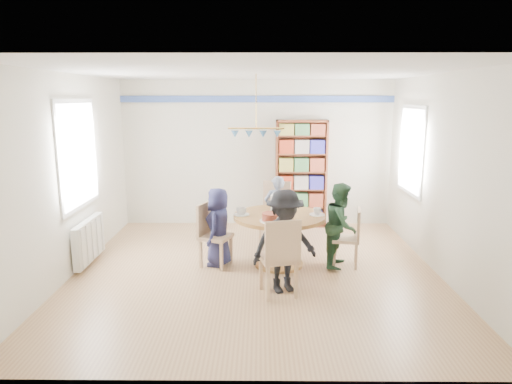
{
  "coord_description": "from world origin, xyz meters",
  "views": [
    {
      "loc": [
        0.05,
        -5.99,
        2.38
      ],
      "look_at": [
        0.0,
        0.4,
        1.05
      ],
      "focal_mm": 32.0,
      "sensor_mm": 36.0,
      "label": 1
    }
  ],
  "objects_px": {
    "radiator": "(89,240)",
    "person_near": "(284,242)",
    "person_right": "(341,225)",
    "chair_left": "(211,232)",
    "person_left": "(218,227)",
    "person_far": "(277,211)",
    "chair_far": "(275,210)",
    "bookshelf": "(301,175)",
    "chair_right": "(351,235)",
    "chair_near": "(280,254)",
    "dining_table": "(279,228)"
  },
  "relations": [
    {
      "from": "radiator",
      "to": "chair_near",
      "type": "distance_m",
      "value": 2.94
    },
    {
      "from": "person_near",
      "to": "person_left",
      "type": "bearing_deg",
      "value": 112.66
    },
    {
      "from": "chair_left",
      "to": "person_right",
      "type": "height_order",
      "value": "person_right"
    },
    {
      "from": "radiator",
      "to": "chair_far",
      "type": "relative_size",
      "value": 0.97
    },
    {
      "from": "dining_table",
      "to": "chair_far",
      "type": "distance_m",
      "value": 0.99
    },
    {
      "from": "person_right",
      "to": "bookshelf",
      "type": "distance_m",
      "value": 2.16
    },
    {
      "from": "chair_near",
      "to": "person_left",
      "type": "bearing_deg",
      "value": 127.86
    },
    {
      "from": "dining_table",
      "to": "chair_right",
      "type": "relative_size",
      "value": 1.55
    },
    {
      "from": "person_far",
      "to": "person_near",
      "type": "height_order",
      "value": "person_near"
    },
    {
      "from": "dining_table",
      "to": "chair_left",
      "type": "xyz_separation_m",
      "value": [
        -0.97,
        0.01,
        -0.06
      ]
    },
    {
      "from": "chair_far",
      "to": "dining_table",
      "type": "bearing_deg",
      "value": -88.75
    },
    {
      "from": "chair_right",
      "to": "radiator",
      "type": "bearing_deg",
      "value": 179.1
    },
    {
      "from": "dining_table",
      "to": "chair_right",
      "type": "xyz_separation_m",
      "value": [
        1.02,
        -0.01,
        -0.09
      ]
    },
    {
      "from": "radiator",
      "to": "chair_near",
      "type": "relative_size",
      "value": 1.02
    },
    {
      "from": "chair_left",
      "to": "radiator",
      "type": "bearing_deg",
      "value": 178.77
    },
    {
      "from": "radiator",
      "to": "person_left",
      "type": "distance_m",
      "value": 1.89
    },
    {
      "from": "person_left",
      "to": "person_far",
      "type": "xyz_separation_m",
      "value": [
        0.87,
        0.93,
        0.01
      ]
    },
    {
      "from": "chair_right",
      "to": "person_right",
      "type": "xyz_separation_m",
      "value": [
        -0.14,
        0.01,
        0.14
      ]
    },
    {
      "from": "chair_far",
      "to": "person_far",
      "type": "bearing_deg",
      "value": -53.02
    },
    {
      "from": "radiator",
      "to": "person_left",
      "type": "height_order",
      "value": "person_left"
    },
    {
      "from": "person_far",
      "to": "person_right",
      "type": "bearing_deg",
      "value": 129.34
    },
    {
      "from": "chair_left",
      "to": "person_far",
      "type": "bearing_deg",
      "value": 43.83
    },
    {
      "from": "chair_far",
      "to": "person_far",
      "type": "xyz_separation_m",
      "value": [
        0.03,
        -0.04,
        0.01
      ]
    },
    {
      "from": "chair_left",
      "to": "chair_right",
      "type": "height_order",
      "value": "chair_left"
    },
    {
      "from": "chair_near",
      "to": "person_left",
      "type": "height_order",
      "value": "person_left"
    },
    {
      "from": "person_right",
      "to": "person_near",
      "type": "bearing_deg",
      "value": 155.81
    },
    {
      "from": "radiator",
      "to": "chair_left",
      "type": "height_order",
      "value": "chair_left"
    },
    {
      "from": "chair_near",
      "to": "person_left",
      "type": "distance_m",
      "value": 1.36
    },
    {
      "from": "chair_far",
      "to": "person_far",
      "type": "distance_m",
      "value": 0.05
    },
    {
      "from": "person_left",
      "to": "person_right",
      "type": "xyz_separation_m",
      "value": [
        1.75,
        -0.02,
        0.04
      ]
    },
    {
      "from": "radiator",
      "to": "person_near",
      "type": "xyz_separation_m",
      "value": [
        2.77,
        -0.94,
        0.3
      ]
    },
    {
      "from": "dining_table",
      "to": "person_left",
      "type": "height_order",
      "value": "person_left"
    },
    {
      "from": "radiator",
      "to": "chair_near",
      "type": "xyz_separation_m",
      "value": [
        2.72,
        -1.1,
        0.19
      ]
    },
    {
      "from": "radiator",
      "to": "chair_far",
      "type": "distance_m",
      "value": 2.89
    },
    {
      "from": "person_right",
      "to": "chair_left",
      "type": "bearing_deg",
      "value": 109.08
    },
    {
      "from": "radiator",
      "to": "person_right",
      "type": "distance_m",
      "value": 3.64
    },
    {
      "from": "chair_far",
      "to": "person_right",
      "type": "relative_size",
      "value": 0.85
    },
    {
      "from": "person_right",
      "to": "dining_table",
      "type": "bearing_deg",
      "value": 109.19
    },
    {
      "from": "person_right",
      "to": "bookshelf",
      "type": "xyz_separation_m",
      "value": [
        -0.39,
        2.09,
        0.37
      ]
    },
    {
      "from": "bookshelf",
      "to": "person_left",
      "type": "bearing_deg",
      "value": -123.21
    },
    {
      "from": "person_left",
      "to": "bookshelf",
      "type": "bearing_deg",
      "value": 158.31
    },
    {
      "from": "dining_table",
      "to": "person_right",
      "type": "distance_m",
      "value": 0.88
    },
    {
      "from": "person_left",
      "to": "radiator",
      "type": "bearing_deg",
      "value": -79.28
    },
    {
      "from": "dining_table",
      "to": "chair_left",
      "type": "distance_m",
      "value": 0.98
    },
    {
      "from": "chair_right",
      "to": "chair_near",
      "type": "distance_m",
      "value": 1.49
    },
    {
      "from": "chair_near",
      "to": "chair_right",
      "type": "bearing_deg",
      "value": 44.64
    },
    {
      "from": "chair_right",
      "to": "person_far",
      "type": "bearing_deg",
      "value": 136.56
    },
    {
      "from": "chair_right",
      "to": "person_left",
      "type": "xyz_separation_m",
      "value": [
        -1.89,
        0.03,
        0.1
      ]
    },
    {
      "from": "chair_right",
      "to": "person_near",
      "type": "xyz_separation_m",
      "value": [
        -1.0,
        -0.88,
        0.18
      ]
    },
    {
      "from": "chair_near",
      "to": "bookshelf",
      "type": "bearing_deg",
      "value": 80.65
    }
  ]
}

